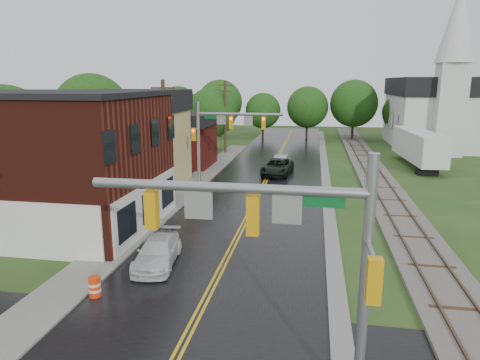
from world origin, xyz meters
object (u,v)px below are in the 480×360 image
(sedan_silver, at_px, (281,162))
(construction_barrel, at_px, (95,287))
(brick_building, at_px, (38,160))
(utility_pole_c, at_px, (225,116))
(tree_left_c, at_px, (160,119))
(traffic_signal_far, at_px, (223,129))
(church, at_px, (434,104))
(semi_trailer, at_px, (418,146))
(pickup_white, at_px, (158,252))
(traffic_signal_near, at_px, (282,237))
(tree_left_e, at_px, (213,114))
(tree_left_b, at_px, (93,113))
(utility_pole_b, at_px, (165,138))
(tree_left_a, at_px, (7,130))
(suv_dark, at_px, (277,167))

(sedan_silver, height_order, construction_barrel, sedan_silver)
(brick_building, xyz_separation_m, utility_pole_c, (5.68, 29.00, 0.57))
(tree_left_c, bearing_deg, traffic_signal_far, -51.18)
(church, xyz_separation_m, sedan_silver, (-19.20, -17.75, -5.21))
(semi_trailer, bearing_deg, brick_building, -138.90)
(pickup_white, bearing_deg, traffic_signal_near, -58.54)
(tree_left_e, height_order, pickup_white, tree_left_e)
(traffic_signal_far, distance_m, construction_barrel, 20.74)
(traffic_signal_near, xyz_separation_m, tree_left_c, (-17.32, 37.90, -0.46))
(brick_building, height_order, tree_left_b, tree_left_b)
(pickup_white, bearing_deg, utility_pole_b, 100.04)
(traffic_signal_far, relative_size, sedan_silver, 1.92)
(traffic_signal_far, relative_size, semi_trailer, 0.61)
(utility_pole_b, relative_size, pickup_white, 2.01)
(utility_pole_b, bearing_deg, tree_left_e, 94.90)
(traffic_signal_near, distance_m, utility_pole_b, 22.49)
(utility_pole_c, relative_size, tree_left_a, 1.04)
(tree_left_c, distance_m, tree_left_e, 7.82)
(brick_building, bearing_deg, suv_dark, 52.38)
(church, relative_size, traffic_signal_near, 2.72)
(utility_pole_c, xyz_separation_m, suv_dark, (7.60, -11.76, -3.96))
(utility_pole_c, xyz_separation_m, semi_trailer, (21.90, -4.94, -2.48))
(tree_left_b, bearing_deg, utility_pole_c, 47.61)
(suv_dark, bearing_deg, utility_pole_b, -120.39)
(tree_left_b, xyz_separation_m, tree_left_e, (9.00, 14.00, -0.90))
(traffic_signal_near, bearing_deg, construction_barrel, 149.44)
(utility_pole_b, distance_m, utility_pole_c, 22.00)
(utility_pole_b, bearing_deg, pickup_white, -72.82)
(brick_building, xyz_separation_m, traffic_signal_far, (9.01, 12.00, 0.82))
(brick_building, height_order, utility_pole_c, utility_pole_c)
(traffic_signal_far, height_order, tree_left_e, tree_left_e)
(church, relative_size, traffic_signal_far, 2.72)
(utility_pole_b, bearing_deg, suv_dark, 53.41)
(traffic_signal_near, bearing_deg, semi_trailer, 72.58)
(brick_building, distance_m, pickup_white, 10.95)
(sedan_silver, xyz_separation_m, semi_trailer, (14.30, 3.08, 1.61))
(tree_left_e, bearing_deg, semi_trailer, -15.93)
(utility_pole_c, relative_size, pickup_white, 2.01)
(tree_left_c, bearing_deg, semi_trailer, -1.65)
(suv_dark, bearing_deg, brick_building, -121.42)
(pickup_white, bearing_deg, tree_left_c, 102.68)
(semi_trailer, relative_size, construction_barrel, 13.53)
(traffic_signal_far, bearing_deg, tree_left_e, 105.89)
(traffic_signal_far, relative_size, suv_dark, 1.34)
(traffic_signal_near, xyz_separation_m, pickup_white, (-6.67, 8.36, -4.32))
(tree_left_c, height_order, pickup_white, tree_left_c)
(utility_pole_b, xyz_separation_m, tree_left_b, (-11.05, 9.90, 1.00))
(semi_trailer, distance_m, construction_barrel, 37.87)
(pickup_white, distance_m, construction_barrel, 3.85)
(construction_barrel, bearing_deg, traffic_signal_far, 86.66)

